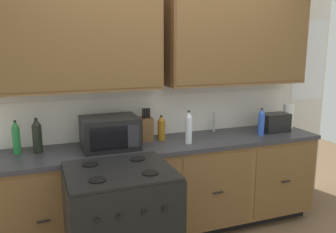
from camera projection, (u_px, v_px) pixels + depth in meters
The scene contains 13 objects.
wall_unit at pixel (160, 60), 3.32m from camera, with size 4.21×0.40×2.52m.
counter_run at pixel (168, 187), 3.38m from camera, with size 3.04×0.64×0.91m.
stove_range at pixel (121, 230), 2.59m from camera, with size 0.76×0.68×0.95m.
microwave at pixel (110, 133), 3.06m from camera, with size 0.48×0.37×0.28m.
toaster at pixel (275, 122), 3.67m from camera, with size 0.28×0.18×0.19m.
knife_block at pixel (146, 128), 3.33m from camera, with size 0.11×0.14×0.31m.
sink_faucet at pixel (214, 122), 3.66m from camera, with size 0.02×0.02×0.20m, color #B2B5BA.
paper_towel_roll at pixel (288, 116), 3.83m from camera, with size 0.12×0.12×0.26m, color white.
bottle_blue at pixel (261, 122), 3.52m from camera, with size 0.07×0.07×0.27m.
bottle_clear at pixel (189, 127), 3.22m from camera, with size 0.06×0.06×0.31m.
bottle_dark at pixel (37, 136), 2.96m from camera, with size 0.08×0.08×0.29m.
bottle_green at pixel (16, 138), 2.91m from camera, with size 0.06×0.06×0.28m.
bottle_amber at pixel (161, 128), 3.34m from camera, with size 0.07×0.07×0.24m.
Camera 1 is at (-1.11, -2.67, 1.81)m, focal length 37.75 mm.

